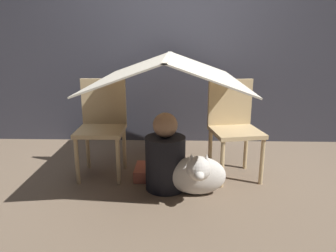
{
  "coord_description": "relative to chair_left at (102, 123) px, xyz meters",
  "views": [
    {
      "loc": [
        0.08,
        -2.66,
        1.23
      ],
      "look_at": [
        0.0,
        0.1,
        0.47
      ],
      "focal_mm": 35.0,
      "sensor_mm": 36.0,
      "label": 1
    }
  ],
  "objects": [
    {
      "name": "ground_plane",
      "position": [
        0.6,
        -0.17,
        -0.48
      ],
      "size": [
        8.8,
        8.8,
        0.0
      ],
      "primitive_type": "plane",
      "color": "#7A6651"
    },
    {
      "name": "wall_back",
      "position": [
        0.6,
        1.02,
        0.77
      ],
      "size": [
        7.0,
        0.05,
        2.5
      ],
      "color": "#3D3D47",
      "rests_on": "ground_plane"
    },
    {
      "name": "chair_left",
      "position": [
        0.0,
        0.0,
        0.0
      ],
      "size": [
        0.41,
        0.41,
        0.86
      ],
      "rotation": [
        0.0,
        0.0,
        0.01
      ],
      "color": "#D1B27F",
      "rests_on": "ground_plane"
    },
    {
      "name": "chair_right",
      "position": [
        1.18,
        -0.0,
        0.0
      ],
      "size": [
        0.48,
        0.48,
        0.86
      ],
      "rotation": [
        0.0,
        0.0,
        0.19
      ],
      "color": "#D1B27F",
      "rests_on": "ground_plane"
    },
    {
      "name": "sheet_canopy",
      "position": [
        0.6,
        -0.07,
        0.49
      ],
      "size": [
        1.2,
        1.58,
        0.22
      ],
      "color": "silver"
    },
    {
      "name": "person_front",
      "position": [
        0.58,
        -0.31,
        -0.21
      ],
      "size": [
        0.33,
        0.33,
        0.65
      ],
      "color": "black",
      "rests_on": "ground_plane"
    },
    {
      "name": "dog",
      "position": [
        0.84,
        -0.45,
        -0.29
      ],
      "size": [
        0.46,
        0.4,
        0.41
      ],
      "color": "silver",
      "rests_on": "ground_plane"
    },
    {
      "name": "floor_cushion",
      "position": [
        0.49,
        -0.1,
        -0.43
      ],
      "size": [
        0.37,
        0.3,
        0.1
      ],
      "color": "#CC664C",
      "rests_on": "ground_plane"
    }
  ]
}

